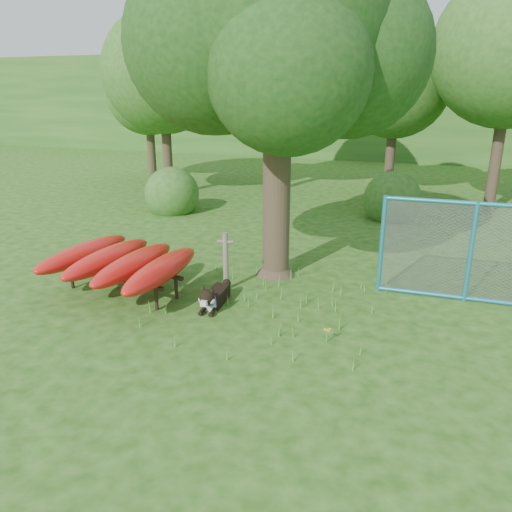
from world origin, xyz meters
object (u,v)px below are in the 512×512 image
(husky_dog, at_px, (214,297))
(oak_tree, at_px, (277,36))
(kayak_rack, at_px, (121,261))
(fence_section, at_px, (471,252))

(husky_dog, bearing_deg, oak_tree, 71.10)
(oak_tree, height_order, husky_dog, oak_tree)
(oak_tree, relative_size, kayak_rack, 2.49)
(oak_tree, bearing_deg, fence_section, -2.91)
(husky_dog, distance_m, fence_section, 4.93)
(oak_tree, distance_m, husky_dog, 5.16)
(husky_dog, relative_size, fence_section, 0.37)
(oak_tree, distance_m, kayak_rack, 5.33)
(kayak_rack, xyz_separation_m, fence_section, (6.48, 1.89, 0.31))
(kayak_rack, distance_m, fence_section, 6.76)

